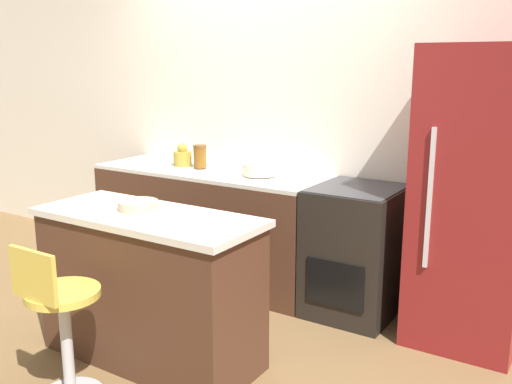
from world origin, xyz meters
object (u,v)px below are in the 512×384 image
Objects in this scene: kettle at (183,157)px; oven_range at (355,251)px; refrigerator at (474,199)px; mixing_bowl at (260,169)px; stool_chair at (61,324)px.

oven_range is at bearing -0.19° from kettle.
refrigerator is at bearing 0.08° from oven_range.
oven_range is 0.89m from refrigerator.
refrigerator is at bearing -0.15° from mixing_bowl.
refrigerator is 2.46m from stool_chair.
refrigerator reaches higher than mixing_bowl.
refrigerator is 9.92× the size of kettle.
mixing_bowl is at bearing 0.00° from kettle.
stool_chair is (-0.82, -1.83, -0.02)m from oven_range.
refrigerator is 7.26× the size of mixing_bowl.
kettle reaches higher than oven_range.
stool_chair is at bearing -91.06° from mixing_bowl.
kettle is (-2.29, 0.00, 0.06)m from refrigerator.
oven_range is at bearing -179.92° from refrigerator.
kettle is at bearing 180.00° from mixing_bowl.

